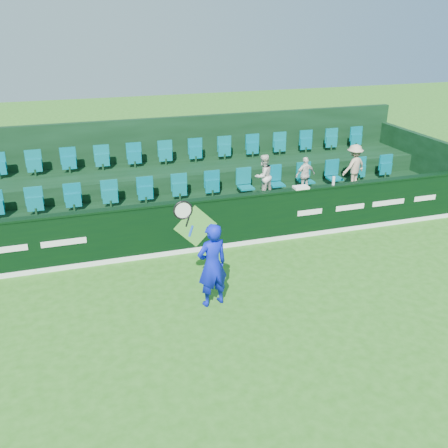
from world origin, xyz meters
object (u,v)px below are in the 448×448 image
object	(u,v)px
spectator_right	(354,166)
tennis_player	(212,264)
towel	(301,187)
drinks_bottle	(334,181)
spectator_middle	(305,175)
spectator_left	(263,176)

from	to	relation	value
spectator_right	tennis_player	bearing A→B (deg)	15.99
tennis_player	spectator_right	bearing A→B (deg)	34.35
towel	drinks_bottle	bearing A→B (deg)	0.00
tennis_player	spectator_middle	xyz separation A→B (m)	(3.82, 3.67, 0.41)
towel	drinks_bottle	distance (m)	0.94
spectator_right	drinks_bottle	bearing A→B (deg)	22.72
spectator_left	tennis_player	bearing A→B (deg)	32.31
tennis_player	spectator_right	xyz separation A→B (m)	(5.37, 3.67, 0.53)
spectator_left	spectator_middle	world-z (taller)	spectator_left
drinks_bottle	towel	bearing A→B (deg)	180.00
tennis_player	drinks_bottle	xyz separation A→B (m)	(4.08, 2.55, 0.56)
spectator_right	drinks_bottle	distance (m)	1.70
spectator_left	towel	bearing A→B (deg)	95.15
tennis_player	towel	bearing A→B (deg)	39.02
towel	spectator_left	bearing A→B (deg)	118.07
towel	spectator_middle	bearing A→B (deg)	58.97
drinks_bottle	spectator_middle	bearing A→B (deg)	103.20
spectator_middle	towel	xyz separation A→B (m)	(-0.67, -1.12, 0.06)
spectator_left	towel	xyz separation A→B (m)	(0.60, -1.12, -0.02)
spectator_middle	towel	distance (m)	1.31
tennis_player	drinks_bottle	world-z (taller)	tennis_player
tennis_player	towel	size ratio (longest dim) A/B	6.21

